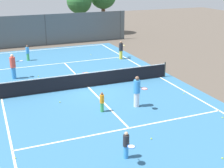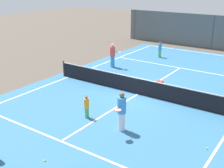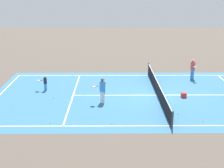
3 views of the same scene
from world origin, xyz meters
name	(u,v)px [view 3 (image 3 of 3)]	position (x,y,z in m)	size (l,w,h in m)	color
ground_plane	(157,95)	(0.00, 0.00, 0.00)	(80.00, 80.00, 0.00)	brown
court_surface	(157,95)	(0.00, 0.00, 0.00)	(13.00, 25.00, 0.01)	teal
tennis_net	(158,89)	(0.00, 0.00, 0.51)	(11.90, 0.10, 1.10)	#333833
player_1	(193,69)	(-4.36, 3.71, 0.93)	(0.96, 0.41, 1.81)	#388CD8
player_2	(104,86)	(-0.52, -4.06, 0.58)	(0.24, 0.24, 1.13)	#3FA559
player_4	(102,90)	(1.54, -4.15, 0.93)	(0.57, 0.97, 1.81)	silver
player_5	(45,83)	(-1.23, -8.74, 0.63)	(0.34, 0.83, 1.20)	#388CD8
ball_crate	(184,95)	(0.46, 1.89, 0.18)	(0.40, 0.36, 0.43)	red
tennis_ball_0	(194,84)	(-2.69, 3.50, 0.03)	(0.07, 0.07, 0.07)	#CCE533
tennis_ball_1	(13,107)	(2.39, -10.28, 0.03)	(0.07, 0.07, 0.07)	#CCE533
tennis_ball_2	(178,114)	(3.71, 0.79, 0.03)	(0.07, 0.07, 0.07)	#CCE533
tennis_ball_3	(50,122)	(5.02, -7.23, 0.03)	(0.07, 0.07, 0.07)	#CCE533
tennis_ball_4	(130,85)	(-2.37, -1.93, 0.03)	(0.07, 0.07, 0.07)	#CCE533
tennis_ball_5	(73,75)	(-5.45, -7.04, 0.03)	(0.07, 0.07, 0.07)	#CCE533
tennis_ball_6	(203,121)	(4.90, 2.10, 0.03)	(0.07, 0.07, 0.07)	#CCE533
tennis_ball_7	(112,123)	(5.19, -3.51, 0.03)	(0.07, 0.07, 0.07)	#CCE533
tennis_ball_9	(54,97)	(0.49, -7.76, 0.03)	(0.07, 0.07, 0.07)	#CCE533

